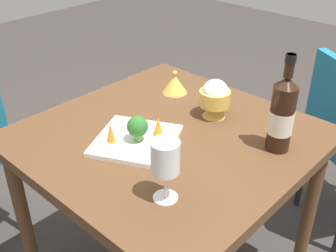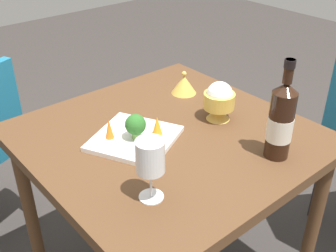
# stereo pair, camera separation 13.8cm
# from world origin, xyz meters

# --- Properties ---
(dining_table) EXTENTS (0.89, 0.89, 0.73)m
(dining_table) POSITION_xyz_m (0.00, 0.00, 0.65)
(dining_table) COLOR brown
(dining_table) RESTS_ON ground_plane
(wine_bottle) EXTENTS (0.08, 0.08, 0.32)m
(wine_bottle) POSITION_xyz_m (-0.17, 0.31, 0.86)
(wine_bottle) COLOR black
(wine_bottle) RESTS_ON dining_table
(wine_glass) EXTENTS (0.08, 0.08, 0.18)m
(wine_glass) POSITION_xyz_m (0.25, 0.22, 0.86)
(wine_glass) COLOR white
(wine_glass) RESTS_ON dining_table
(rice_bowl) EXTENTS (0.11, 0.11, 0.14)m
(rice_bowl) POSITION_xyz_m (-0.20, 0.04, 0.81)
(rice_bowl) COLOR gold
(rice_bowl) RESTS_ON dining_table
(rice_bowl_lid) EXTENTS (0.10, 0.10, 0.09)m
(rice_bowl_lid) POSITION_xyz_m (-0.25, -0.20, 0.77)
(rice_bowl_lid) COLOR gold
(rice_bowl_lid) RESTS_ON dining_table
(serving_plate) EXTENTS (0.33, 0.33, 0.02)m
(serving_plate) POSITION_xyz_m (0.11, -0.04, 0.74)
(serving_plate) COLOR white
(serving_plate) RESTS_ON dining_table
(broccoli_floret) EXTENTS (0.07, 0.07, 0.09)m
(broccoli_floret) POSITION_xyz_m (0.11, -0.03, 0.80)
(broccoli_floret) COLOR #729E4C
(broccoli_floret) RESTS_ON serving_plate
(carrot_garnish_left) EXTENTS (0.04, 0.04, 0.07)m
(carrot_garnish_left) POSITION_xyz_m (0.05, 0.00, 0.78)
(carrot_garnish_left) COLOR orange
(carrot_garnish_left) RESTS_ON serving_plate
(carrot_garnish_right) EXTENTS (0.03, 0.03, 0.07)m
(carrot_garnish_right) POSITION_xyz_m (0.18, -0.08, 0.78)
(carrot_garnish_right) COLOR orange
(carrot_garnish_right) RESTS_ON serving_plate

